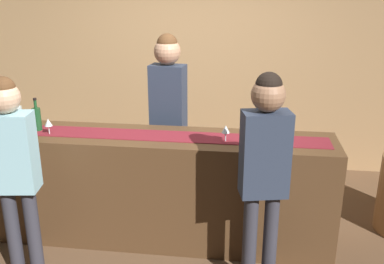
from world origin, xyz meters
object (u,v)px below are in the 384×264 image
object	(u,v)px
customer_browsing	(13,160)
wine_glass_near_customer	(48,123)
wine_bottle_clear	(19,117)
customer_sipping	(264,161)
wine_bottle_green	(37,119)
wine_glass_mid_counter	(226,130)
bartender	(168,103)

from	to	relation	value
customer_browsing	wine_glass_near_customer	bearing A→B (deg)	81.41
wine_bottle_clear	customer_sipping	size ratio (longest dim) A/B	0.18
wine_bottle_green	wine_glass_mid_counter	world-z (taller)	wine_bottle_green
wine_glass_mid_counter	customer_browsing	size ratio (longest dim) A/B	0.09
wine_bottle_green	customer_browsing	world-z (taller)	customer_browsing
customer_browsing	bartender	bearing A→B (deg)	45.43
wine_bottle_clear	customer_browsing	distance (m)	0.82
wine_bottle_green	customer_sipping	bearing A→B (deg)	-15.97
customer_browsing	customer_sipping	bearing A→B (deg)	-4.31
wine_glass_mid_counter	customer_browsing	world-z (taller)	customer_browsing
wine_bottle_green	wine_bottle_clear	bearing A→B (deg)	168.30
customer_browsing	wine_glass_mid_counter	bearing A→B (deg)	14.09
customer_sipping	customer_browsing	world-z (taller)	customer_sipping
wine_glass_near_customer	customer_browsing	distance (m)	0.62
customer_browsing	wine_bottle_green	bearing A→B (deg)	93.33
wine_glass_near_customer	customer_browsing	size ratio (longest dim) A/B	0.09
bartender	wine_glass_mid_counter	bearing A→B (deg)	141.04
wine_bottle_clear	wine_glass_near_customer	size ratio (longest dim) A/B	2.10
bartender	customer_browsing	xyz separation A→B (m)	(-0.95, -1.28, -0.14)
wine_bottle_green	bartender	bearing A→B (deg)	28.22
wine_glass_near_customer	wine_glass_mid_counter	xyz separation A→B (m)	(1.55, 0.02, 0.00)
wine_glass_near_customer	bartender	xyz separation A→B (m)	(0.94, 0.67, 0.04)
wine_glass_mid_counter	customer_browsing	distance (m)	1.68
wine_glass_mid_counter	customer_sipping	xyz separation A→B (m)	(0.31, -0.51, -0.06)
wine_bottle_green	wine_glass_near_customer	bearing A→B (deg)	-29.69
wine_glass_near_customer	customer_sipping	xyz separation A→B (m)	(1.86, -0.49, -0.06)
wine_bottle_green	bartender	distance (m)	1.23
wine_bottle_clear	customer_browsing	world-z (taller)	customer_browsing
wine_bottle_clear	customer_sipping	xyz separation A→B (m)	(2.20, -0.61, -0.06)
wine_bottle_green	customer_browsing	size ratio (longest dim) A/B	0.18
wine_glass_mid_counter	customer_browsing	bearing A→B (deg)	-157.87
wine_glass_near_customer	wine_glass_mid_counter	world-z (taller)	same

